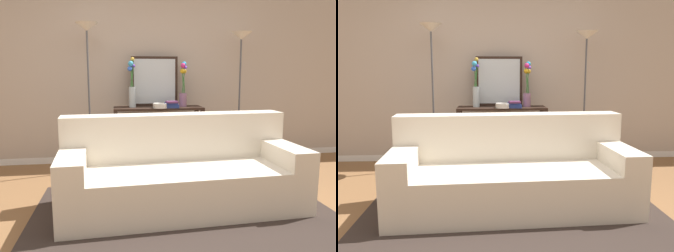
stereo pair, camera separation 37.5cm
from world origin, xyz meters
The scene contains 13 objects.
ground_plane centered at (0.00, 0.00, -0.01)m, with size 16.00×16.00×0.02m, color brown.
back_wall centered at (0.00, 2.27, 1.42)m, with size 12.00×0.15×2.83m.
area_rug centered at (0.31, 0.23, 0.01)m, with size 2.78×1.80×0.01m.
couch centered at (0.31, 0.39, 0.31)m, with size 2.29×1.00×0.88m.
console_table centered at (0.28, 1.87, 0.57)m, with size 1.20×0.40×0.82m.
floor_lamp_left centered at (-0.63, 1.78, 1.49)m, with size 0.28×0.28×1.90m.
floor_lamp_right centered at (1.39, 1.78, 1.43)m, with size 0.28×0.28×1.82m.
wall_mirror centered at (0.25, 2.04, 1.16)m, with size 0.65×0.02×0.68m.
vase_tall_flowers centered at (-0.07, 1.90, 1.09)m, with size 0.11×0.12×0.67m.
vase_short_flowers centered at (0.63, 1.90, 1.08)m, with size 0.11×0.13×0.61m.
fruit_bowl centered at (0.29, 1.74, 0.86)m, with size 0.20×0.20×0.07m.
book_stack centered at (0.43, 1.74, 0.86)m, with size 0.23×0.17×0.09m.
book_row_under_console centered at (-0.03, 1.87, 0.06)m, with size 0.36×0.18×0.13m.
Camera 1 is at (-0.30, -2.70, 1.30)m, focal length 36.36 mm.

